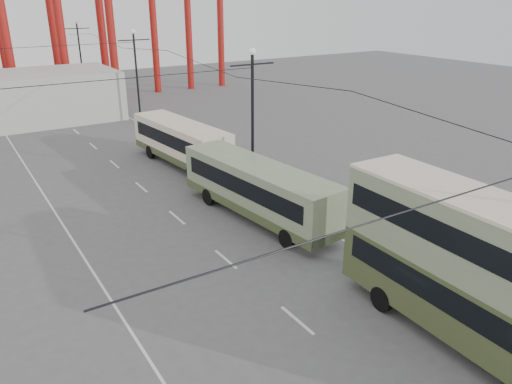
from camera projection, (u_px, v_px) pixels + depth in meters
ground at (387, 369)px, 17.74m from camera, size 160.00×160.00×0.00m
road_markings at (156, 197)px, 32.79m from camera, size 12.52×120.00×0.01m
lamp_post_mid at (253, 120)px, 32.95m from camera, size 3.20×0.44×9.32m
lamp_post_far at (137, 77)px, 50.24m from camera, size 3.20×0.44×9.32m
lamp_post_distant at (81, 56)px, 67.52m from camera, size 3.20×0.44×9.32m
fairground_shed at (5, 100)px, 50.76m from camera, size 22.00×10.00×5.00m
double_decker_bus at (474, 265)px, 18.03m from camera, size 2.99×10.95×5.85m
single_decker_green at (258, 188)px, 29.13m from camera, size 3.90×11.94×3.31m
single_decker_cream at (181, 141)px, 38.50m from camera, size 3.71×10.87×3.31m
pedestrian at (285, 224)px, 27.16m from camera, size 0.68×0.65×1.57m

